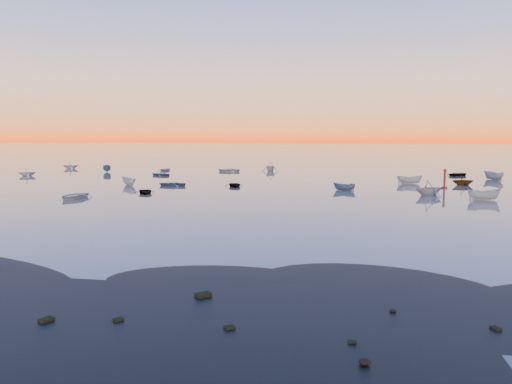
# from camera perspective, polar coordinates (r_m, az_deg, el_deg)

# --- Properties ---
(ground) EXTENTS (600.00, 600.00, 0.00)m
(ground) POSITION_cam_1_polar(r_m,az_deg,el_deg) (128.09, 5.68, 3.04)
(ground) COLOR #685E56
(ground) RESTS_ON ground
(mud_lobes) EXTENTS (140.00, 6.00, 0.07)m
(mud_lobes) POSITION_cam_1_polar(r_m,az_deg,el_deg) (28.92, -7.63, -9.29)
(mud_lobes) COLOR black
(mud_lobes) RESTS_ON ground
(moored_fleet) EXTENTS (124.00, 58.00, 1.20)m
(moored_fleet) POSITION_cam_1_polar(r_m,az_deg,el_deg) (81.38, 3.53, 1.02)
(moored_fleet) COLOR #B8B9B4
(moored_fleet) RESTS_ON ground
(boat_near_center) EXTENTS (2.22, 4.21, 1.39)m
(boat_near_center) POSITION_cam_1_polar(r_m,az_deg,el_deg) (66.20, 24.59, -0.85)
(boat_near_center) COLOR #B8B9B4
(boat_near_center) RESTS_ON ground
(channel_marker) EXTENTS (0.87, 0.87, 3.11)m
(channel_marker) POSITION_cam_1_polar(r_m,az_deg,el_deg) (78.46, 20.75, 1.30)
(channel_marker) COLOR #4D1A10
(channel_marker) RESTS_ON ground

